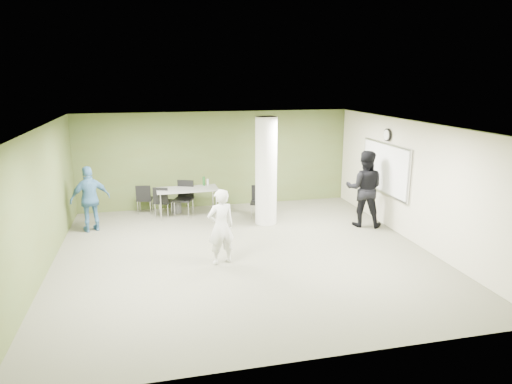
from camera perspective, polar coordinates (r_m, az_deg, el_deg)
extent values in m
plane|color=#545442|center=(10.08, -1.48, -7.70)|extent=(8.00, 8.00, 0.00)
plane|color=white|center=(9.41, -1.59, 8.34)|extent=(8.00, 8.00, 0.00)
cube|color=#4F5729|center=(13.51, -4.97, 4.08)|extent=(8.00, 2.80, 0.02)
cube|color=#4F5729|center=(9.70, -25.35, -1.27)|extent=(0.02, 8.00, 2.80)
cube|color=beige|center=(11.14, 19.06, 1.18)|extent=(0.02, 8.00, 2.80)
cylinder|color=silver|center=(11.77, 1.27, 2.62)|extent=(0.56, 0.56, 2.80)
cube|color=silver|center=(12.10, 15.84, 2.88)|extent=(0.04, 2.30, 1.30)
cube|color=white|center=(12.08, 15.73, 2.88)|extent=(0.02, 2.20, 1.20)
cylinder|color=black|center=(11.97, 16.11, 6.87)|extent=(0.05, 0.32, 0.32)
cylinder|color=white|center=(11.95, 15.98, 6.88)|extent=(0.02, 0.26, 0.26)
cube|color=gray|center=(12.65, -8.59, 0.36)|extent=(1.68, 0.77, 0.04)
cylinder|color=silver|center=(12.42, -11.80, -1.94)|extent=(0.04, 0.04, 0.75)
cylinder|color=silver|center=(12.57, -4.98, -1.49)|extent=(0.04, 0.04, 0.75)
cylinder|color=silver|center=(12.98, -11.95, -1.25)|extent=(0.04, 0.04, 0.75)
cylinder|color=silver|center=(13.12, -5.42, -0.83)|extent=(0.04, 0.04, 0.75)
cylinder|color=#194D1B|center=(12.90, -6.54, 1.36)|extent=(0.07, 0.07, 0.25)
cylinder|color=#B2B2B7|center=(12.93, -6.05, 1.24)|extent=(0.06, 0.06, 0.18)
cylinder|color=#4C4C4C|center=(13.17, -9.89, -1.89)|extent=(0.27, 0.27, 0.32)
cube|color=black|center=(13.25, -13.74, -0.86)|extent=(0.48, 0.48, 0.05)
cube|color=black|center=(13.01, -13.92, -0.11)|extent=(0.40, 0.09, 0.41)
cylinder|color=silver|center=(13.45, -12.85, -1.54)|extent=(0.02, 0.02, 0.39)
cylinder|color=silver|center=(13.50, -14.31, -1.57)|extent=(0.02, 0.02, 0.39)
cylinder|color=silver|center=(13.12, -13.05, -1.95)|extent=(0.02, 0.02, 0.39)
cylinder|color=silver|center=(13.17, -14.54, -1.97)|extent=(0.02, 0.02, 0.39)
cube|color=black|center=(12.83, -11.54, -1.19)|extent=(0.55, 0.55, 0.05)
cube|color=black|center=(12.59, -11.86, -0.40)|extent=(0.40, 0.17, 0.42)
cylinder|color=silver|center=(13.00, -10.51, -1.95)|extent=(0.02, 0.02, 0.40)
cylinder|color=silver|center=(13.10, -12.01, -1.89)|extent=(0.02, 0.02, 0.40)
cylinder|color=silver|center=(12.67, -10.96, -2.39)|extent=(0.02, 0.02, 0.40)
cylinder|color=silver|center=(12.78, -12.49, -2.33)|extent=(0.02, 0.02, 0.40)
cube|color=black|center=(12.76, -9.05, -0.92)|extent=(0.63, 0.63, 0.05)
cube|color=black|center=(12.90, -8.78, 0.46)|extent=(0.44, 0.22, 0.47)
cylinder|color=silver|center=(12.71, -10.15, -2.18)|extent=(0.02, 0.02, 0.45)
cylinder|color=silver|center=(12.58, -8.44, -2.28)|extent=(0.02, 0.02, 0.45)
cylinder|color=silver|center=(13.07, -9.56, -1.70)|extent=(0.02, 0.02, 0.45)
cylinder|color=silver|center=(12.95, -7.89, -1.79)|extent=(0.02, 0.02, 0.45)
cube|color=black|center=(12.48, 0.32, -1.33)|extent=(0.54, 0.54, 0.05)
cube|color=black|center=(12.61, 0.37, -0.07)|extent=(0.40, 0.16, 0.42)
cylinder|color=silver|center=(12.38, -0.56, -2.52)|extent=(0.02, 0.02, 0.40)
cylinder|color=silver|center=(12.36, 1.09, -2.55)|extent=(0.02, 0.02, 0.40)
cylinder|color=silver|center=(12.72, -0.43, -2.06)|extent=(0.02, 0.02, 0.40)
cylinder|color=silver|center=(12.70, 1.17, -2.09)|extent=(0.02, 0.02, 0.40)
imported|color=silver|center=(9.34, -4.42, -4.36)|extent=(0.65, 0.51, 1.59)
imported|color=black|center=(11.98, 13.39, 0.41)|extent=(1.18, 1.08, 1.97)
imported|color=#3A6992|center=(12.01, -20.01, -0.82)|extent=(1.05, 0.71, 1.65)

